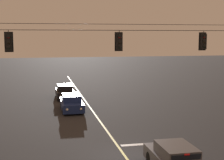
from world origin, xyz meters
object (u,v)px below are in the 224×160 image
object	(u,v)px
traffic_light_leftmost	(9,42)
traffic_light_centre	(204,41)
car_oncoming_lead	(72,103)
traffic_light_left_inner	(119,42)
car_oncoming_trailing	(65,92)
car_waiting_near_lane	(175,160)

from	to	relation	value
traffic_light_leftmost	traffic_light_centre	xyz separation A→B (m)	(11.57, 0.00, 0.00)
traffic_light_leftmost	car_oncoming_lead	bearing A→B (deg)	66.42
traffic_light_left_inner	traffic_light_centre	size ratio (longest dim) A/B	1.00
traffic_light_leftmost	traffic_light_centre	size ratio (longest dim) A/B	1.00
car_oncoming_lead	traffic_light_leftmost	bearing A→B (deg)	-113.58
traffic_light_leftmost	car_oncoming_trailing	world-z (taller)	traffic_light_leftmost
car_waiting_near_lane	car_oncoming_trailing	size ratio (longest dim) A/B	0.98
car_oncoming_lead	traffic_light_centre	bearing A→B (deg)	-53.13
car_waiting_near_lane	car_oncoming_lead	world-z (taller)	same
traffic_light_left_inner	traffic_light_centre	bearing A→B (deg)	0.00
traffic_light_left_inner	car_oncoming_lead	bearing A→B (deg)	101.43
traffic_light_centre	car_oncoming_lead	bearing A→B (deg)	126.87
traffic_light_left_inner	traffic_light_leftmost	bearing A→B (deg)	180.00
traffic_light_leftmost	car_waiting_near_lane	xyz separation A→B (m)	(7.75, -5.10, -5.46)
traffic_light_left_inner	car_waiting_near_lane	world-z (taller)	traffic_light_left_inner
traffic_light_left_inner	car_waiting_near_lane	size ratio (longest dim) A/B	0.28
traffic_light_leftmost	car_oncoming_lead	size ratio (longest dim) A/B	0.28
traffic_light_leftmost	traffic_light_left_inner	xyz separation A→B (m)	(6.23, 0.00, 0.00)
traffic_light_leftmost	car_waiting_near_lane	bearing A→B (deg)	-33.34
traffic_light_leftmost	car_oncoming_trailing	distance (m)	17.48
traffic_light_centre	car_waiting_near_lane	world-z (taller)	traffic_light_centre
car_oncoming_lead	car_oncoming_trailing	bearing A→B (deg)	91.08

